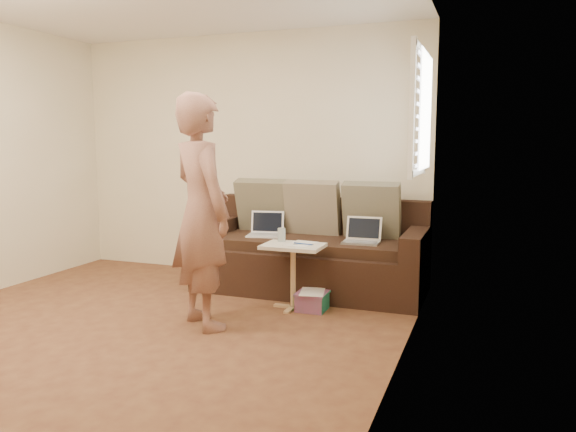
{
  "coord_description": "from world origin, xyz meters",
  "views": [
    {
      "loc": [
        2.53,
        -3.3,
        1.45
      ],
      "look_at": [
        0.8,
        1.4,
        0.78
      ],
      "focal_mm": 34.59,
      "sensor_mm": 36.0,
      "label": 1
    }
  ],
  "objects": [
    {
      "name": "sofa",
      "position": [
        0.9,
        1.77,
        0.42
      ],
      "size": [
        2.2,
        0.95,
        0.85
      ],
      "primitive_type": null,
      "color": "black",
      "rests_on": "ground"
    },
    {
      "name": "side_table",
      "position": [
        0.94,
        1.15,
        0.28
      ],
      "size": [
        0.52,
        0.36,
        0.57
      ],
      "primitive_type": null,
      "color": "silver",
      "rests_on": "ground"
    },
    {
      "name": "laptop_silver",
      "position": [
        1.42,
        1.67,
        0.52
      ],
      "size": [
        0.34,
        0.25,
        0.22
      ],
      "primitive_type": null,
      "rotation": [
        0.0,
        0.0,
        0.03
      ],
      "color": "#B7BABC",
      "rests_on": "sofa"
    },
    {
      "name": "window_blinds",
      "position": [
        1.95,
        1.5,
        1.7
      ],
      "size": [
        0.12,
        0.88,
        1.08
      ],
      "primitive_type": null,
      "color": "white",
      "rests_on": "wall_right"
    },
    {
      "name": "wall_back",
      "position": [
        0.0,
        2.25,
        1.3
      ],
      "size": [
        4.0,
        0.0,
        4.0
      ],
      "primitive_type": "plane",
      "rotation": [
        1.57,
        0.0,
        0.0
      ],
      "color": "beige",
      "rests_on": "ground"
    },
    {
      "name": "paper_on_table",
      "position": [
        1.0,
        1.19,
        0.57
      ],
      "size": [
        0.25,
        0.33,
        0.0
      ],
      "primitive_type": null,
      "rotation": [
        0.0,
        0.0,
        -0.14
      ],
      "color": "white",
      "rests_on": "side_table"
    },
    {
      "name": "pillow_right",
      "position": [
        1.45,
        1.98,
        0.79
      ],
      "size": [
        0.55,
        0.28,
        0.57
      ],
      "primitive_type": null,
      "rotation": [
        0.26,
        0.0,
        0.0
      ],
      "color": "brown",
      "rests_on": "sofa"
    },
    {
      "name": "floor",
      "position": [
        0.0,
        0.0,
        0.0
      ],
      "size": [
        4.5,
        4.5,
        0.0
      ],
      "primitive_type": "plane",
      "color": "#512B1E",
      "rests_on": "ground"
    },
    {
      "name": "drinking_glass",
      "position": [
        0.79,
        1.25,
        0.63
      ],
      "size": [
        0.07,
        0.07,
        0.12
      ],
      "primitive_type": null,
      "color": "silver",
      "rests_on": "side_table"
    },
    {
      "name": "scissors",
      "position": [
        1.03,
        1.16,
        0.58
      ],
      "size": [
        0.19,
        0.13,
        0.02
      ],
      "primitive_type": null,
      "rotation": [
        0.0,
        0.0,
        -0.15
      ],
      "color": "silver",
      "rests_on": "side_table"
    },
    {
      "name": "wall_right",
      "position": [
        2.0,
        0.0,
        1.3
      ],
      "size": [
        0.0,
        4.5,
        4.5
      ],
      "primitive_type": "plane",
      "rotation": [
        1.57,
        0.0,
        -1.57
      ],
      "color": "beige",
      "rests_on": "ground"
    },
    {
      "name": "laptop_white",
      "position": [
        0.43,
        1.72,
        0.52
      ],
      "size": [
        0.37,
        0.3,
        0.24
      ],
      "primitive_type": null,
      "rotation": [
        0.0,
        0.0,
        0.18
      ],
      "color": "white",
      "rests_on": "sofa"
    },
    {
      "name": "person",
      "position": [
        0.42,
        0.48,
        0.91
      ],
      "size": [
        0.8,
        0.76,
        1.83
      ],
      "primitive_type": "imported",
      "rotation": [
        0.0,
        0.0,
        2.52
      ],
      "color": "brown",
      "rests_on": "ground"
    },
    {
      "name": "pillow_left",
      "position": [
        0.3,
        2.0,
        0.79
      ],
      "size": [
        0.55,
        0.29,
        0.57
      ],
      "primitive_type": null,
      "rotation": [
        0.28,
        0.0,
        0.0
      ],
      "color": "brown",
      "rests_on": "sofa"
    },
    {
      "name": "pillow_mid",
      "position": [
        0.85,
        1.98,
        0.79
      ],
      "size": [
        0.55,
        0.27,
        0.57
      ],
      "primitive_type": null,
      "rotation": [
        0.24,
        0.0,
        0.0
      ],
      "color": "#786E55",
      "rests_on": "sofa"
    },
    {
      "name": "striped_box",
      "position": [
        1.11,
        1.15,
        0.08
      ],
      "size": [
        0.26,
        0.26,
        0.17
      ],
      "primitive_type": null,
      "color": "#DF2185",
      "rests_on": "ground"
    }
  ]
}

